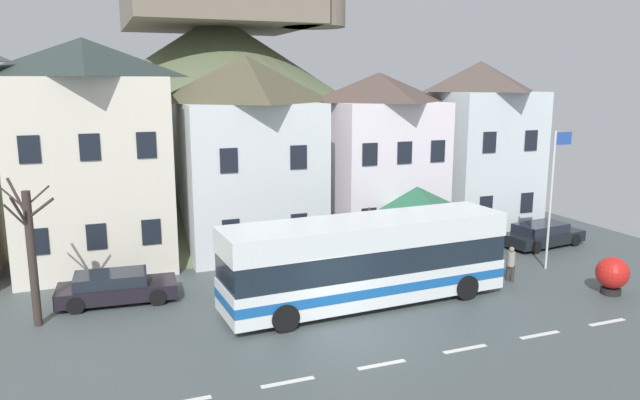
{
  "coord_description": "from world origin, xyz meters",
  "views": [
    {
      "loc": [
        -7.87,
        -17.09,
        8.48
      ],
      "look_at": [
        1.02,
        5.82,
        3.58
      ],
      "focal_mm": 33.71,
      "sensor_mm": 36.0,
      "label": 1
    }
  ],
  "objects": [
    {
      "name": "townhouse_03",
      "position": [
        6.75,
        11.92,
        4.45
      ],
      "size": [
        5.72,
        5.91,
        8.91
      ],
      "color": "white",
      "rests_on": "ground_plane"
    },
    {
      "name": "bus_shelter",
      "position": [
        6.37,
        7.03,
        2.99
      ],
      "size": [
        3.6,
        3.6,
        3.62
      ],
      "color": "#473D33",
      "rests_on": "ground_plane"
    },
    {
      "name": "townhouse_02",
      "position": [
        -0.45,
        12.06,
        4.85
      ],
      "size": [
        6.54,
        6.19,
        9.7
      ],
      "color": "silver",
      "rests_on": "ground_plane"
    },
    {
      "name": "flagpole",
      "position": [
        11.44,
        3.77,
        3.7
      ],
      "size": [
        0.95,
        0.1,
        6.31
      ],
      "color": "silver",
      "rests_on": "ground_plane"
    },
    {
      "name": "transit_bus",
      "position": [
        1.76,
        2.82,
        1.69
      ],
      "size": [
        11.35,
        3.19,
        3.34
      ],
      "rotation": [
        0.0,
        0.0,
        0.05
      ],
      "color": "white",
      "rests_on": "ground_plane"
    },
    {
      "name": "pedestrian_00",
      "position": [
        8.69,
        2.95,
        0.82
      ],
      "size": [
        0.33,
        0.35,
        1.52
      ],
      "color": "#38332D",
      "rests_on": "ground_plane"
    },
    {
      "name": "bare_tree_00",
      "position": [
        -9.95,
        5.07,
        2.65
      ],
      "size": [
        1.75,
        1.5,
        5.23
      ],
      "color": "#382D28",
      "rests_on": "ground_plane"
    },
    {
      "name": "public_bench",
      "position": [
        5.08,
        9.43,
        0.47
      ],
      "size": [
        1.64,
        0.48,
        0.87
      ],
      "color": "#473828",
      "rests_on": "ground_plane"
    },
    {
      "name": "parked_car_02",
      "position": [
        13.86,
        6.93,
        0.61
      ],
      "size": [
        4.61,
        2.34,
        1.22
      ],
      "rotation": [
        0.0,
        0.0,
        0.13
      ],
      "color": "black",
      "rests_on": "ground_plane"
    },
    {
      "name": "hilltop_castle",
      "position": [
        2.02,
        29.97,
        7.27
      ],
      "size": [
        42.43,
        42.43,
        20.52
      ],
      "color": "#5A6647",
      "rests_on": "ground_plane"
    },
    {
      "name": "ground_plane",
      "position": [
        0.0,
        -0.0,
        -0.03
      ],
      "size": [
        40.0,
        60.0,
        0.07
      ],
      "color": "#475152"
    },
    {
      "name": "pedestrian_01",
      "position": [
        7.02,
        4.74,
        0.86
      ],
      "size": [
        0.31,
        0.35,
        1.58
      ],
      "color": "#2D2D38",
      "rests_on": "ground_plane"
    },
    {
      "name": "parked_car_00",
      "position": [
        -7.25,
        6.45,
        0.6
      ],
      "size": [
        4.57,
        2.12,
        1.19
      ],
      "rotation": [
        0.0,
        0.0,
        -0.07
      ],
      "color": "black",
      "rests_on": "ground_plane"
    },
    {
      "name": "townhouse_01",
      "position": [
        -7.8,
        12.37,
        5.18
      ],
      "size": [
        6.68,
        6.81,
        10.37
      ],
      "color": "silver",
      "rests_on": "ground_plane"
    },
    {
      "name": "parked_car_01",
      "position": [
        8.91,
        7.33,
        0.67
      ],
      "size": [
        4.0,
        2.17,
        1.36
      ],
      "rotation": [
        0.0,
        0.0,
        -0.07
      ],
      "color": "maroon",
      "rests_on": "ground_plane"
    },
    {
      "name": "harbour_buoy",
      "position": [
        11.45,
        0.16,
        0.84
      ],
      "size": [
        1.29,
        1.29,
        1.54
      ],
      "color": "black",
      "rests_on": "ground_plane"
    },
    {
      "name": "townhouse_04",
      "position": [
        13.13,
        11.9,
        4.78
      ],
      "size": [
        5.39,
        5.86,
        9.56
      ],
      "color": "silver",
      "rests_on": "ground_plane"
    }
  ]
}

